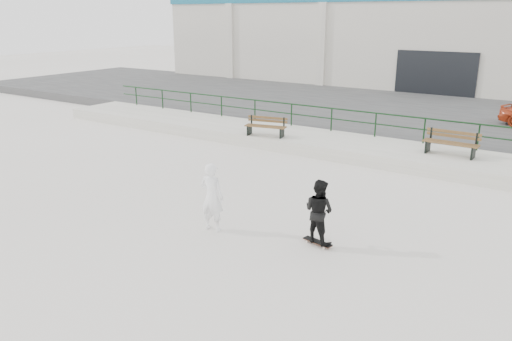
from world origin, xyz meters
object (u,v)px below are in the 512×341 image
Objects in this scene: standing_skater at (319,211)px; seated_skater at (212,197)px; bench_right at (451,143)px; bench_left at (266,126)px; skateboard at (318,242)px.

seated_skater is (-2.70, -0.70, 0.02)m from standing_skater.
bench_right is at bearing -86.69° from standing_skater.
bench_right is 1.22× the size of standing_skater.
bench_left is at bearing -71.87° from seated_skater.
bench_left is 8.64m from seated_skater.
bench_left is at bearing -39.07° from standing_skater.
skateboard is at bearing -95.79° from bench_right.
bench_right is 8.52m from skateboard.
skateboard is 0.44× the size of seated_skater.
bench_right is (7.21, 1.13, 0.04)m from bench_left.
standing_skater is 2.79m from seated_skater.
seated_skater is at bearing -79.13° from bench_left.
standing_skater is at bearing -62.17° from bench_left.
bench_left is 2.25× the size of skateboard.
seated_skater is at bearing -154.27° from skateboard.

